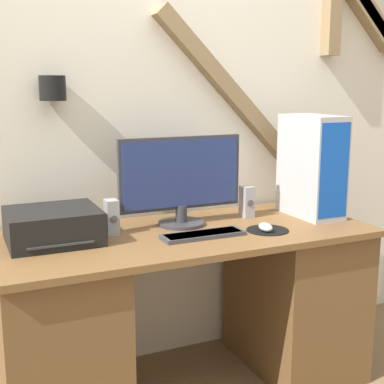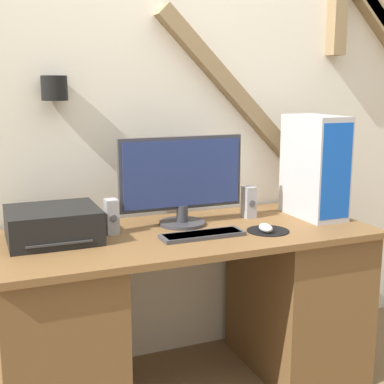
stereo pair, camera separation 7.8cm
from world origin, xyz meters
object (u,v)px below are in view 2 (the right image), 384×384
monitor (182,178)px  mouse (266,228)px  computer_tower (315,167)px  speaker_right (249,202)px  keyboard (202,235)px  printer (53,225)px  speaker_left (112,217)px

monitor → mouse: 0.46m
monitor → computer_tower: size_ratio=1.19×
computer_tower → speaker_right: 0.38m
mouse → keyboard: bearing=170.6°
monitor → keyboard: size_ratio=1.62×
printer → speaker_right: 0.97m
monitor → keyboard: (0.01, -0.23, -0.22)m
keyboard → computer_tower: bearing=11.2°
keyboard → speaker_left: size_ratio=2.37×
monitor → computer_tower: (0.68, -0.10, 0.03)m
printer → speaker_left: 0.26m
monitor → speaker_left: 0.38m
speaker_left → speaker_right: bearing=2.5°
mouse → speaker_right: size_ratio=0.55×
monitor → speaker_right: bearing=0.4°
keyboard → speaker_left: (-0.36, 0.20, 0.07)m
keyboard → speaker_right: (0.36, 0.24, 0.07)m
monitor → speaker_left: (-0.35, -0.03, -0.15)m
speaker_right → keyboard: bearing=-146.5°
monitor → speaker_left: monitor is taller
monitor → mouse: (0.30, -0.28, -0.20)m
keyboard → mouse: 0.30m
mouse → speaker_right: speaker_right is taller
speaker_right → mouse: bearing=-102.9°
computer_tower → printer: size_ratio=1.34×
printer → mouse: bearing=-15.1°
speaker_left → computer_tower: bearing=-3.9°
printer → speaker_right: speaker_right is taller
keyboard → speaker_left: bearing=150.1°
mouse → speaker_left: bearing=158.7°
printer → speaker_left: (0.26, 0.01, 0.01)m
monitor → printer: monitor is taller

